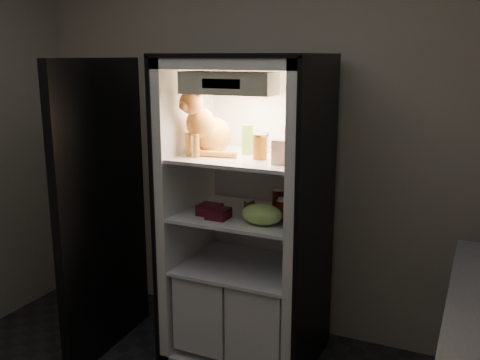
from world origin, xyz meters
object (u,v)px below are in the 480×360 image
(soda_can_b, at_px, (284,209))
(berry_box_right, at_px, (218,213))
(refrigerator, at_px, (248,233))
(mayo_tub, at_px, (262,143))
(soda_can_c, at_px, (282,211))
(condiment_jar, at_px, (249,206))
(pepper_jar, at_px, (295,140))
(grape_bag, at_px, (262,214))
(berry_box_left, at_px, (210,210))
(tabby_cat, at_px, (207,128))
(cream_carton, at_px, (280,152))
(soda_can_a, at_px, (278,200))
(parmesan_shaker, at_px, (247,139))
(salsa_jar, at_px, (260,147))

(soda_can_b, bearing_deg, berry_box_right, -157.00)
(refrigerator, relative_size, mayo_tub, 15.89)
(soda_can_c, bearing_deg, condiment_jar, 167.76)
(refrigerator, distance_m, soda_can_c, 0.35)
(pepper_jar, bearing_deg, grape_bag, -114.07)
(berry_box_left, bearing_deg, tabby_cat, 125.24)
(cream_carton, bearing_deg, mayo_tub, 128.49)
(refrigerator, relative_size, tabby_cat, 4.51)
(grape_bag, bearing_deg, cream_carton, 10.58)
(tabby_cat, distance_m, soda_can_a, 0.61)
(pepper_jar, relative_size, soda_can_a, 1.53)
(mayo_tub, bearing_deg, pepper_jar, -16.66)
(tabby_cat, height_order, soda_can_b, tabby_cat)
(parmesan_shaker, height_order, mayo_tub, parmesan_shaker)
(soda_can_b, bearing_deg, pepper_jar, 73.39)
(mayo_tub, distance_m, condiment_jar, 0.39)
(refrigerator, height_order, berry_box_left, refrigerator)
(grape_bag, bearing_deg, soda_can_c, 54.29)
(parmesan_shaker, height_order, cream_carton, parmesan_shaker)
(tabby_cat, distance_m, soda_can_c, 0.66)
(tabby_cat, height_order, pepper_jar, tabby_cat)
(condiment_jar, bearing_deg, mayo_tub, 81.75)
(berry_box_right, bearing_deg, salsa_jar, 25.66)
(refrigerator, xyz_separation_m, soda_can_c, (0.26, -0.11, 0.21))
(condiment_jar, xyz_separation_m, grape_bag, (0.15, -0.16, 0.01))
(soda_can_b, bearing_deg, refrigerator, 163.27)
(refrigerator, distance_m, salsa_jar, 0.60)
(salsa_jar, xyz_separation_m, cream_carton, (0.15, -0.08, -0.01))
(salsa_jar, distance_m, grape_bag, 0.38)
(pepper_jar, bearing_deg, cream_carton, -91.82)
(tabby_cat, xyz_separation_m, berry_box_left, (0.05, -0.08, -0.47))
(soda_can_a, bearing_deg, tabby_cat, -155.77)
(salsa_jar, xyz_separation_m, pepper_jar, (0.16, 0.13, 0.03))
(salsa_jar, relative_size, berry_box_right, 1.18)
(tabby_cat, relative_size, mayo_tub, 3.52)
(salsa_jar, relative_size, soda_can_a, 1.09)
(tabby_cat, height_order, parmesan_shaker, tabby_cat)
(cream_carton, distance_m, grape_bag, 0.37)
(soda_can_c, bearing_deg, berry_box_right, -162.09)
(pepper_jar, height_order, berry_box_left, pepper_jar)
(mayo_tub, relative_size, cream_carton, 0.90)
(parmesan_shaker, distance_m, soda_can_a, 0.42)
(soda_can_c, relative_size, berry_box_right, 1.00)
(tabby_cat, relative_size, soda_can_a, 3.19)
(cream_carton, height_order, berry_box_left, cream_carton)
(berry_box_left, xyz_separation_m, berry_box_right, (0.08, -0.05, -0.00))
(pepper_jar, xyz_separation_m, soda_can_c, (-0.02, -0.12, -0.39))
(soda_can_c, bearing_deg, grape_bag, -125.71)
(condiment_jar, bearing_deg, refrigerator, 116.75)
(tabby_cat, distance_m, mayo_tub, 0.35)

